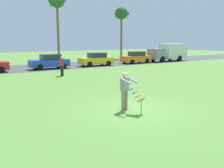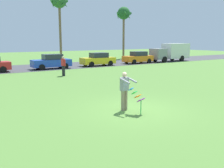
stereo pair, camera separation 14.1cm
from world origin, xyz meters
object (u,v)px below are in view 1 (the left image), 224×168
(parked_car_blue, at_px, (50,62))
(person_walker_near, at_px, (62,65))
(parked_car_yellow, at_px, (96,60))
(parked_truck_grey_van, at_px, (170,52))
(parked_car_orange, at_px, (136,58))
(person_kite_flyer, at_px, (125,89))
(palm_tree_centre_far, at_px, (57,4))
(palm_tree_far_left, at_px, (121,15))
(kite_held, at_px, (138,97))

(parked_car_blue, distance_m, person_walker_near, 6.05)
(parked_car_yellow, bearing_deg, parked_truck_grey_van, -0.00)
(parked_car_orange, bearing_deg, person_walker_near, -155.79)
(person_kite_flyer, height_order, palm_tree_centre_far, palm_tree_centre_far)
(palm_tree_far_left, bearing_deg, parked_car_yellow, -139.03)
(parked_truck_grey_van, bearing_deg, parked_car_orange, 179.99)
(parked_car_orange, height_order, person_walker_near, person_walker_near)
(parked_car_orange, relative_size, palm_tree_centre_far, 0.43)
(palm_tree_far_left, distance_m, person_walker_near, 23.58)
(parked_car_orange, distance_m, parked_truck_grey_van, 6.48)
(parked_car_yellow, distance_m, palm_tree_far_left, 15.01)
(kite_held, distance_m, palm_tree_far_left, 34.08)
(parked_car_yellow, height_order, palm_tree_far_left, palm_tree_far_left)
(parked_car_blue, relative_size, person_walker_near, 2.44)
(parked_car_blue, distance_m, parked_truck_grey_van, 18.62)
(parked_car_blue, bearing_deg, palm_tree_far_left, 28.86)
(parked_car_orange, height_order, palm_tree_far_left, palm_tree_far_left)
(palm_tree_centre_far, height_order, palm_tree_far_left, palm_tree_centre_far)
(parked_truck_grey_van, bearing_deg, person_kite_flyer, -140.61)
(person_walker_near, bearing_deg, parked_truck_grey_van, 16.82)
(person_kite_flyer, relative_size, parked_car_orange, 0.41)
(parked_truck_grey_van, bearing_deg, kite_held, -139.27)
(parked_car_yellow, xyz_separation_m, parked_truck_grey_van, (12.71, -0.00, 0.64))
(kite_held, height_order, parked_car_yellow, parked_car_yellow)
(parked_car_yellow, height_order, person_walker_near, person_walker_near)
(parked_car_blue, relative_size, parked_car_yellow, 1.00)
(palm_tree_centre_far, height_order, person_walker_near, palm_tree_centre_far)
(parked_car_yellow, xyz_separation_m, palm_tree_far_left, (10.24, 8.89, 6.45))
(parked_car_orange, xyz_separation_m, person_walker_near, (-13.24, -5.95, 0.16))
(person_walker_near, bearing_deg, kite_held, -98.52)
(kite_held, xyz_separation_m, parked_car_blue, (2.98, 18.58, 0.04))
(person_kite_flyer, bearing_deg, parked_car_blue, 80.11)
(parked_car_orange, height_order, palm_tree_centre_far, palm_tree_centre_far)
(palm_tree_far_left, bearing_deg, person_kite_flyer, -125.76)
(kite_held, bearing_deg, parked_truck_grey_van, 40.73)
(person_kite_flyer, xyz_separation_m, person_walker_near, (2.02, 11.88, -0.02))
(parked_car_blue, bearing_deg, parked_truck_grey_van, -0.00)
(palm_tree_centre_far, distance_m, palm_tree_far_left, 11.12)
(parked_truck_grey_van, height_order, palm_tree_centre_far, palm_tree_centre_far)
(parked_truck_grey_van, height_order, person_walker_near, parked_truck_grey_van)
(parked_car_blue, distance_m, palm_tree_far_left, 19.51)
(parked_car_blue, height_order, parked_car_orange, same)
(parked_car_orange, height_order, parked_truck_grey_van, parked_truck_grey_van)
(parked_car_yellow, relative_size, parked_car_orange, 1.00)
(parked_car_yellow, bearing_deg, palm_tree_centre_far, 94.46)
(palm_tree_centre_far, bearing_deg, parked_car_blue, -117.30)
(kite_held, bearing_deg, person_walker_near, 81.48)
(parked_car_yellow, distance_m, person_walker_near, 9.17)
(kite_held, xyz_separation_m, palm_tree_centre_far, (8.09, 28.50, 7.60))
(person_kite_flyer, distance_m, palm_tree_far_left, 33.52)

